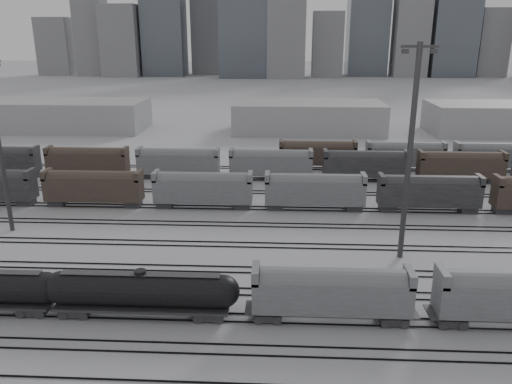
{
  "coord_description": "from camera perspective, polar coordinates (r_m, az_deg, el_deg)",
  "views": [
    {
      "loc": [
        2.73,
        -40.08,
        25.71
      ],
      "look_at": [
        -0.69,
        27.77,
        4.0
      ],
      "focal_mm": 35.0,
      "sensor_mm": 36.0,
      "label": 1
    }
  ],
  "objects": [
    {
      "name": "light_mast_c",
      "position": [
        58.82,
        17.19,
        4.64
      ],
      "size": [
        3.98,
        0.64,
        24.86
      ],
      "color": "#3A3A3C",
      "rests_on": "ground"
    },
    {
      "name": "warehouse_left",
      "position": [
        150.51,
        -22.01,
        8.16
      ],
      "size": [
        50.0,
        18.0,
        8.0
      ],
      "primitive_type": "cube",
      "color": "#9E9EA0",
      "rests_on": "ground"
    },
    {
      "name": "warehouse_right",
      "position": [
        148.31,
        25.81,
        7.56
      ],
      "size": [
        35.0,
        18.0,
        8.0
      ],
      "primitive_type": "cube",
      "color": "#9E9EA0",
      "rests_on": "ground"
    },
    {
      "name": "tank_car_b",
      "position": [
        48.83,
        -12.96,
        -10.96
      ],
      "size": [
        18.52,
        3.09,
        4.58
      ],
      "color": "#232326",
      "rests_on": "ground"
    },
    {
      "name": "ground",
      "position": [
        47.7,
        -0.88,
        -14.9
      ],
      "size": [
        900.0,
        900.0,
        0.0
      ],
      "primitive_type": "plane",
      "color": "silver",
      "rests_on": "ground"
    },
    {
      "name": "bg_string_near",
      "position": [
        75.82,
        6.74,
        0.01
      ],
      "size": [
        151.0,
        3.0,
        5.6
      ],
      "color": "gray",
      "rests_on": "ground"
    },
    {
      "name": "tracks",
      "position": [
        63.09,
        0.16,
        -6.25
      ],
      "size": [
        220.0,
        71.5,
        0.16
      ],
      "color": "black",
      "rests_on": "ground"
    },
    {
      "name": "skyline",
      "position": [
        320.31,
        4.6,
        19.29
      ],
      "size": [
        316.0,
        22.4,
        95.0
      ],
      "color": "gray",
      "rests_on": "ground"
    },
    {
      "name": "hopper_car_a",
      "position": [
        47.08,
        8.62,
        -11.02
      ],
      "size": [
        14.61,
        2.9,
        5.22
      ],
      "color": "#232326",
      "rests_on": "ground"
    },
    {
      "name": "warehouse_mid",
      "position": [
        137.01,
        5.96,
        8.51
      ],
      "size": [
        40.0,
        18.0,
        8.0
      ],
      "primitive_type": "cube",
      "color": "#9E9EA0",
      "rests_on": "ground"
    },
    {
      "name": "bg_string_far",
      "position": [
        104.07,
        21.21,
        3.79
      ],
      "size": [
        66.0,
        3.0,
        5.6
      ],
      "color": "#48392D",
      "rests_on": "ground"
    },
    {
      "name": "bg_string_mid",
      "position": [
        92.28,
        12.33,
        2.93
      ],
      "size": [
        151.0,
        3.0,
        5.6
      ],
      "color": "#232326",
      "rests_on": "ground"
    }
  ]
}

